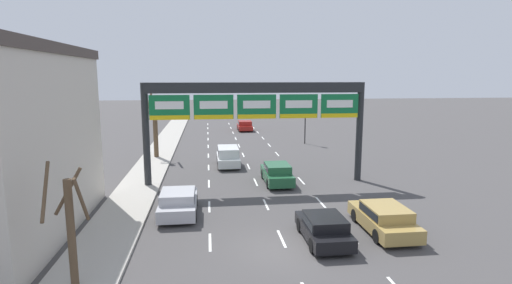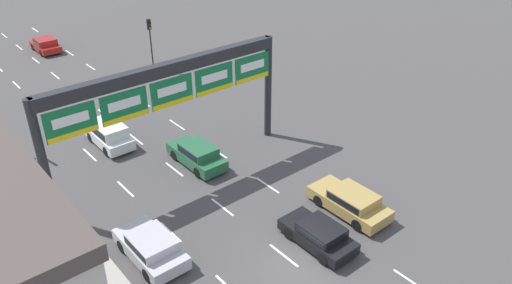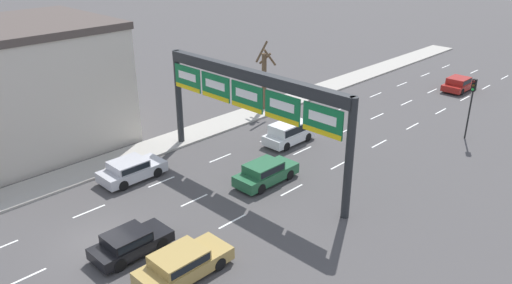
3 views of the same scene
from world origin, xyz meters
The scene contains 13 objects.
ground_plane centered at (0.00, 0.00, 0.00)m, with size 220.00×220.00×0.00m, color #474444.
sidewalk_left centered at (-8.00, 0.00, 0.07)m, with size 2.80×110.00×0.15m.
lane_dashes centered at (0.00, 13.50, 0.01)m, with size 6.72×67.00×0.01m.
sign_gantry centered at (0.00, 10.70, 5.59)m, with size 15.27×0.70×7.02m.
building_near centered at (-15.16, 2.94, 4.47)m, with size 10.93×12.17×8.92m.
car_black centered at (1.85, 0.48, 0.68)m, with size 1.82×3.96×1.26m.
car_red centered at (1.74, 37.90, 0.73)m, with size 1.93×4.04×1.36m.
car_silver centered at (-4.97, 4.89, 0.73)m, with size 1.98×4.19×1.36m.
suv_white centered at (-1.67, 16.38, 0.90)m, with size 1.83×4.08×1.61m.
car_gold centered at (5.06, 1.25, 0.73)m, with size 1.96×4.57×1.34m.
car_green centered at (1.45, 10.57, 0.76)m, with size 1.79×4.38×1.41m.
traffic_light_near_gantry centered at (7.38, 26.51, 3.34)m, with size 0.30×0.35×4.68m.
tree_bare_second centered at (-8.00, 20.36, 3.02)m, with size 1.54×1.52×5.86m.
Camera 3 is at (20.66, -9.77, 14.92)m, focal length 35.00 mm.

